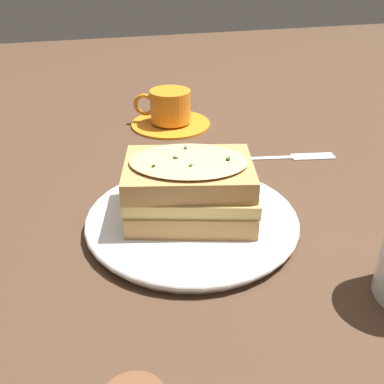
% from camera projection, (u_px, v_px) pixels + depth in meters
% --- Properties ---
extents(ground_plane, '(2.40, 2.40, 0.00)m').
position_uv_depth(ground_plane, '(212.00, 235.00, 0.52)').
color(ground_plane, '#473021').
extents(dinner_plate, '(0.25, 0.25, 0.02)m').
position_uv_depth(dinner_plate, '(192.00, 220.00, 0.53)').
color(dinner_plate, white).
rests_on(dinner_plate, ground_plane).
extents(sandwich, '(0.17, 0.14, 0.07)m').
position_uv_depth(sandwich, '(191.00, 188.00, 0.51)').
color(sandwich, '#B2844C').
rests_on(sandwich, dinner_plate).
extents(teacup_with_saucer, '(0.14, 0.14, 0.06)m').
position_uv_depth(teacup_with_saucer, '(170.00, 111.00, 0.81)').
color(teacup_with_saucer, orange).
rests_on(teacup_with_saucer, ground_plane).
extents(fork, '(0.18, 0.05, 0.00)m').
position_uv_depth(fork, '(292.00, 157.00, 0.70)').
color(fork, silver).
rests_on(fork, ground_plane).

